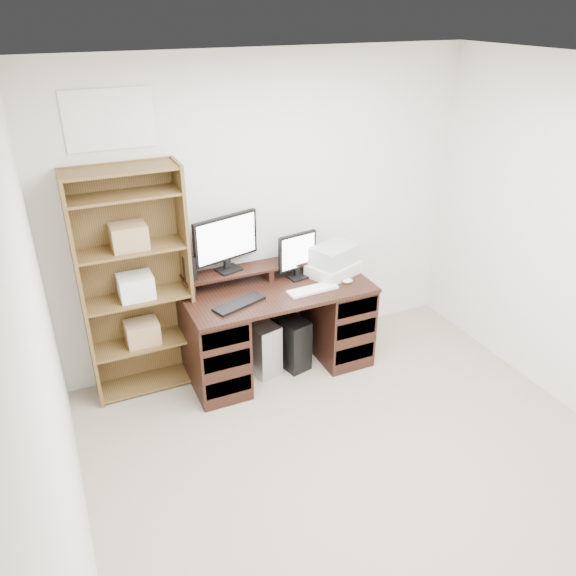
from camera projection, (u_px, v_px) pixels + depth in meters
room at (412, 331)px, 2.93m from camera, size 3.54×4.04×2.54m
desk at (277, 327)px, 4.63m from camera, size 1.50×0.70×0.75m
riser_shelf at (267, 267)px, 4.59m from camera, size 1.40×0.22×0.12m
monitor_wide at (226, 240)px, 4.37m from camera, size 0.56×0.21×0.45m
monitor_small at (297, 254)px, 4.55m from camera, size 0.35×0.15×0.38m
speaker at (190, 269)px, 4.28m from camera, size 0.10×0.10×0.19m
keyboard_black at (239, 304)px, 4.21m from camera, size 0.44×0.27×0.02m
keyboard_white at (313, 290)px, 4.42m from camera, size 0.41×0.14×0.02m
mouse at (348, 281)px, 4.54m from camera, size 0.10×0.08×0.04m
printer at (333, 269)px, 4.67m from camera, size 0.49×0.43×0.10m
basket at (334, 255)px, 4.61m from camera, size 0.42×0.37×0.15m
tower_silver at (257, 344)px, 4.70m from camera, size 0.30×0.49×0.46m
tower_black at (287, 339)px, 4.77m from camera, size 0.29×0.48×0.45m
bookshelf at (135, 283)px, 4.18m from camera, size 0.80×0.30×1.80m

